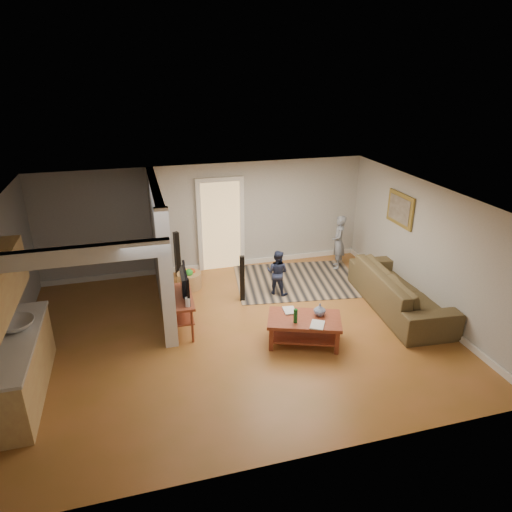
# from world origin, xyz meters

# --- Properties ---
(ground) EXTENTS (7.50, 7.50, 0.00)m
(ground) POSITION_xyz_m (0.00, 0.00, 0.00)
(ground) COLOR brown
(ground) RESTS_ON ground
(room_shell) EXTENTS (7.54, 6.02, 2.52)m
(room_shell) POSITION_xyz_m (-1.07, 0.43, 1.46)
(room_shell) COLOR #A5A29E
(room_shell) RESTS_ON ground
(area_rug) EXTENTS (2.95, 2.33, 0.01)m
(area_rug) POSITION_xyz_m (1.78, 1.76, 0.01)
(area_rug) COLOR black
(area_rug) RESTS_ON ground
(sofa) EXTENTS (1.27, 2.79, 0.79)m
(sofa) POSITION_xyz_m (3.30, 0.05, 0.00)
(sofa) COLOR #4C4126
(sofa) RESTS_ON ground
(coffee_table) EXTENTS (1.42, 1.12, 0.74)m
(coffee_table) POSITION_xyz_m (1.06, -0.60, 0.38)
(coffee_table) COLOR maroon
(coffee_table) RESTS_ON ground
(tv_console) EXTENTS (0.44, 1.10, 0.94)m
(tv_console) POSITION_xyz_m (-0.94, 0.39, 0.62)
(tv_console) COLOR maroon
(tv_console) RESTS_ON ground
(speaker_left) EXTENTS (0.12, 0.12, 0.98)m
(speaker_left) POSITION_xyz_m (0.38, 1.20, 0.49)
(speaker_left) COLOR black
(speaker_left) RESTS_ON ground
(speaker_right) EXTENTS (0.14, 0.14, 1.08)m
(speaker_right) POSITION_xyz_m (-0.77, 2.70, 0.54)
(speaker_right) COLOR black
(speaker_right) RESTS_ON ground
(toy_basket) EXTENTS (0.53, 0.53, 0.47)m
(toy_basket) POSITION_xyz_m (-0.60, 2.07, 0.19)
(toy_basket) COLOR #9F7645
(toy_basket) RESTS_ON ground
(child) EXTENTS (0.46, 0.55, 1.30)m
(child) POSITION_xyz_m (2.97, 2.21, 0.00)
(child) COLOR gray
(child) RESTS_ON ground
(toddler) EXTENTS (0.60, 0.59, 0.98)m
(toddler) POSITION_xyz_m (1.16, 1.30, 0.00)
(toddler) COLOR #212945
(toddler) RESTS_ON ground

